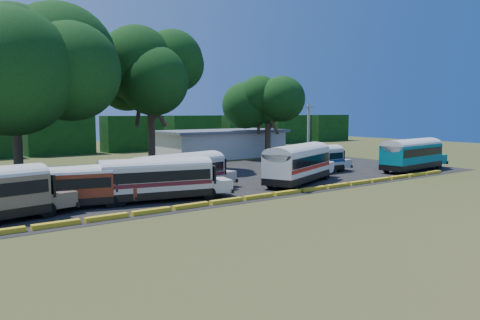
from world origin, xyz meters
TOP-DOWN VIEW (x-y plane):
  - ground at (0.00, 0.00)m, footprint 160.00×160.00m
  - asphalt_strip at (1.00, 12.00)m, footprint 64.00×24.00m
  - curb at (-0.00, 1.00)m, footprint 53.70×0.45m
  - terminal_building at (18.00, 30.00)m, footprint 19.00×9.00m
  - treeline_backdrop at (0.00, 48.00)m, footprint 130.00×4.00m
  - bus_red at (-11.90, 5.99)m, footprint 9.29×4.36m
  - bus_cream_west at (-5.13, 4.57)m, footprint 10.15×4.54m
  - bus_cream_east at (-2.25, 6.27)m, footprint 10.36×4.79m
  - bus_white_red at (9.04, 4.42)m, footprint 11.38×6.92m
  - bus_white_blue at (15.47, 8.77)m, footprint 9.22×2.52m
  - bus_teal at (25.86, 3.67)m, footprint 11.28×3.84m
  - tree_west at (-11.99, 17.91)m, footprint 13.58×13.58m
  - tree_center at (2.30, 20.85)m, footprint 10.45×10.45m
  - tree_east at (21.89, 24.10)m, footprint 8.50×8.50m
  - utility_pole at (18.80, 13.00)m, footprint 1.60×0.30m

SIDE VIEW (x-z plane):
  - ground at x=0.00m, z-range 0.00..0.00m
  - asphalt_strip at x=1.00m, z-range 0.00..0.02m
  - curb at x=0.00m, z-range 0.00..0.30m
  - bus_red at x=-11.90m, z-range 0.22..3.19m
  - bus_white_blue at x=15.47m, z-range 0.20..3.21m
  - bus_cream_west at x=-5.13m, z-range 0.21..3.45m
  - bus_cream_east at x=-2.25m, z-range 0.22..3.52m
  - terminal_building at x=18.00m, z-range 0.03..4.03m
  - bus_white_red at x=9.04m, z-range 0.24..3.93m
  - bus_teal at x=25.86m, z-range 0.27..3.90m
  - treeline_backdrop at x=0.00m, z-range 0.00..6.00m
  - utility_pole at x=18.80m, z-range 0.11..7.74m
  - tree_east at x=21.89m, z-range 2.45..13.69m
  - tree_west at x=-11.99m, z-range 2.95..18.86m
  - tree_center at x=2.30m, z-range 3.67..18.78m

